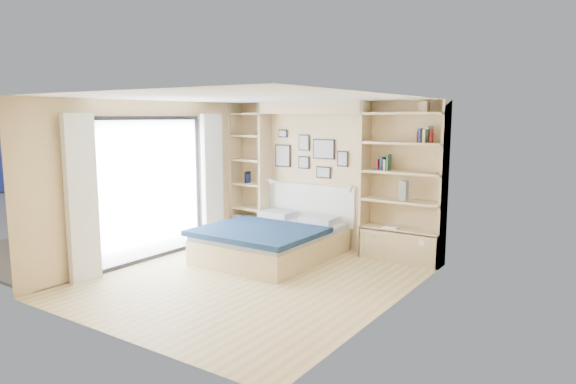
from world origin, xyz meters
The scene contains 8 objects.
ground centered at (0.00, 0.00, 0.00)m, with size 4.50×4.50×0.00m, color #DDC182.
room_shell centered at (-0.39, 1.52, 1.08)m, with size 4.50×4.50×4.50m.
bed centered at (-0.45, 1.12, 0.28)m, with size 1.81×2.24×1.07m.
photo_gallery centered at (-0.45, 2.22, 1.60)m, with size 1.48×0.02×0.82m.
reading_lamps centered at (-0.30, 2.00, 1.10)m, with size 1.92×0.12×0.15m.
shelf_decor centered at (1.23, 2.07, 1.72)m, with size 3.49×0.23×2.03m.
deck centered at (-3.60, 0.00, 0.00)m, with size 3.20×4.00×0.05m, color #675A4C.
deck_chair centered at (-3.31, 0.90, 0.34)m, with size 0.60×0.80×0.72m.
Camera 1 is at (4.25, -5.42, 2.26)m, focal length 32.00 mm.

